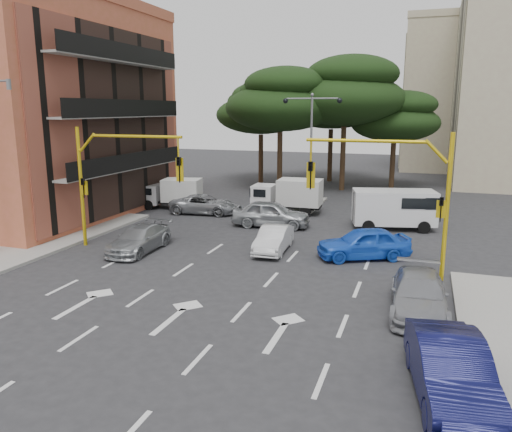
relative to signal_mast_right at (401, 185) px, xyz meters
The scene contains 22 objects.
ground 8.08m from the signal_mast_right, 163.69° to the right, with size 120.00×120.00×0.00m, color #28282B.
median_strip 16.03m from the signal_mast_right, 115.91° to the left, with size 1.40×6.00×0.15m, color gray.
apartment_orange 25.65m from the signal_mast_right, 166.36° to the left, with size 15.19×16.15×13.70m.
apartment_beige_far 42.69m from the signal_mast_right, 81.67° to the left, with size 16.20×12.15×16.70m.
pine_left_near 22.98m from the signal_mast_right, 118.29° to the left, with size 9.15×9.15×10.23m.
pine_center 23.13m from the signal_mast_right, 104.66° to the left, with size 9.98×9.98×11.16m.
pine_left_far 27.79m from the signal_mast_right, 119.84° to the left, with size 8.32×8.32×9.30m.
pine_right 24.14m from the signal_mast_right, 94.17° to the left, with size 7.49×7.49×8.37m.
pine_back 28.30m from the signal_mast_right, 106.03° to the left, with size 9.15×9.15×10.23m.
signal_mast_right is the anchor object (origin of this frame).
signal_mast_left 13.61m from the signal_mast_right, behind, with size 5.79×0.37×6.00m.
street_lamp_center 15.65m from the signal_mast_right, 115.91° to the left, with size 4.16×0.36×7.77m.
car_white_hatch 7.06m from the signal_mast_right, 160.94° to the left, with size 1.30×3.73×1.23m, color silver.
car_blue_compact 4.20m from the signal_mast_right, 125.35° to the left, with size 1.73×4.31×1.47m, color blue.
car_silver_wagon 12.60m from the signal_mast_right, behind, with size 1.74×4.29×1.24m, color #9A9EA2.
car_silver_cross_a 16.17m from the signal_mast_right, 144.61° to the left, with size 2.08×4.51×1.25m, color gray.
car_silver_cross_b 10.77m from the signal_mast_right, 137.21° to the left, with size 1.85×4.59×1.56m, color #9CA0A4.
car_navy_parked 9.53m from the signal_mast_right, 78.62° to the right, with size 1.60×4.59×1.51m, color #0B0D3A.
car_silver_parked 4.90m from the signal_mast_right, 74.86° to the right, with size 1.86×4.58×1.33m, color gray.
van_white 9.22m from the signal_mast_right, 94.45° to the left, with size 2.09×4.62×2.31m, color silver, non-canonical shape.
box_truck_a 18.96m from the signal_mast_right, 147.48° to the left, with size 1.79×4.25×2.09m, color silver, non-canonical shape.
box_truck_b 13.82m from the signal_mast_right, 124.63° to the left, with size 1.97×4.68×2.30m, color white, non-canonical shape.
Camera 1 is at (7.66, -18.61, 6.88)m, focal length 35.00 mm.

